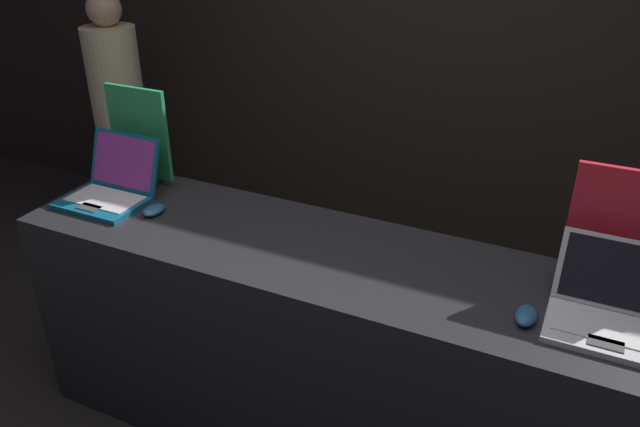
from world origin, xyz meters
The scene contains 9 objects.
wall_back centered at (0.00, 1.98, 1.40)m, with size 8.00×0.05×2.80m.
display_counter centered at (0.00, 0.31, 0.47)m, with size 2.38×0.62×0.94m.
laptop_front centered at (-0.97, 0.31, 1.00)m, with size 0.34×0.33×0.25m.
mouse_front centered at (-0.73, 0.28, 0.95)m, with size 0.07×0.11×0.03m.
promo_stand_front centered at (-0.97, 0.52, 1.14)m, with size 0.30×0.07×0.43m.
laptop_back centered at (0.97, 0.29, 0.99)m, with size 0.35×0.32×0.23m.
mouse_back centered at (0.74, 0.20, 0.95)m, with size 0.06×0.11×0.04m.
promo_stand_back centered at (0.97, 0.50, 1.14)m, with size 0.35×0.07×0.42m.
person_bystander centered at (-1.77, 1.26, 0.84)m, with size 0.30×0.30×1.60m.
Camera 1 is at (0.83, -1.45, 2.11)m, focal length 35.00 mm.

